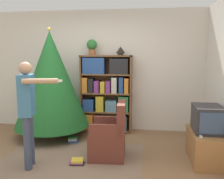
% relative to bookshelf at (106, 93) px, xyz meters
% --- Properties ---
extents(ground_plane, '(14.00, 14.00, 0.00)m').
position_rel_bookshelf_xyz_m(ground_plane, '(-0.23, -1.80, -0.84)').
color(ground_plane, '#846042').
extents(wall_back, '(8.00, 0.10, 2.60)m').
position_rel_bookshelf_xyz_m(wall_back, '(-0.23, 0.24, 0.46)').
color(wall_back, silver).
rests_on(wall_back, ground_plane).
extents(area_rug, '(2.23, 1.76, 0.01)m').
position_rel_bookshelf_xyz_m(area_rug, '(-0.29, -1.63, -0.84)').
color(area_rug, '#7F6651').
rests_on(area_rug, ground_plane).
extents(bookshelf, '(1.08, 0.31, 1.64)m').
position_rel_bookshelf_xyz_m(bookshelf, '(0.00, 0.00, 0.00)').
color(bookshelf, brown).
rests_on(bookshelf, ground_plane).
extents(tv_stand, '(0.48, 0.91, 0.48)m').
position_rel_bookshelf_xyz_m(tv_stand, '(1.81, -1.28, -0.61)').
color(tv_stand, '#996638').
rests_on(tv_stand, ground_plane).
extents(television, '(0.42, 0.54, 0.41)m').
position_rel_bookshelf_xyz_m(television, '(1.81, -1.28, -0.16)').
color(television, '#28282D').
rests_on(television, tv_stand).
extents(game_remote, '(0.04, 0.12, 0.02)m').
position_rel_bookshelf_xyz_m(game_remote, '(1.66, -1.55, -0.36)').
color(game_remote, white).
rests_on(game_remote, tv_stand).
extents(christmas_tree, '(1.48, 1.48, 2.18)m').
position_rel_bookshelf_xyz_m(christmas_tree, '(-1.02, -0.49, 0.32)').
color(christmas_tree, '#4C3323').
rests_on(christmas_tree, ground_plane).
extents(armchair, '(0.60, 0.59, 0.92)m').
position_rel_bookshelf_xyz_m(armchair, '(0.30, -1.37, -0.52)').
color(armchair, brown).
rests_on(armchair, ground_plane).
extents(standing_person, '(0.69, 0.46, 1.56)m').
position_rel_bookshelf_xyz_m(standing_person, '(-0.82, -1.88, 0.08)').
color(standing_person, '#38425B').
rests_on(standing_person, ground_plane).
extents(potted_plant, '(0.22, 0.22, 0.33)m').
position_rel_bookshelf_xyz_m(potted_plant, '(-0.30, 0.01, 0.98)').
color(potted_plant, '#935B38').
rests_on(potted_plant, bookshelf).
extents(table_lamp, '(0.20, 0.20, 0.18)m').
position_rel_bookshelf_xyz_m(table_lamp, '(0.31, 0.01, 0.89)').
color(table_lamp, '#473828').
rests_on(table_lamp, bookshelf).
extents(book_pile_near_tree, '(0.21, 0.17, 0.11)m').
position_rel_bookshelf_xyz_m(book_pile_near_tree, '(-0.50, -0.80, -0.79)').
color(book_pile_near_tree, '#284C93').
rests_on(book_pile_near_tree, ground_plane).
extents(book_pile_by_chair, '(0.24, 0.19, 0.08)m').
position_rel_bookshelf_xyz_m(book_pile_by_chair, '(-0.16, -1.70, -0.80)').
color(book_pile_by_chair, '#232328').
rests_on(book_pile_by_chair, ground_plane).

